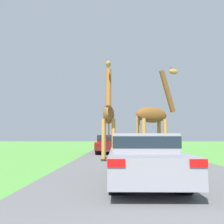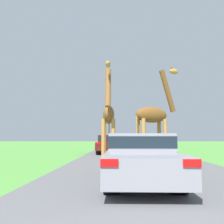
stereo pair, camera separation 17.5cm
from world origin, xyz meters
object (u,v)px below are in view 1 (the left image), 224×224
object	(u,v)px
giraffe_companion	(154,117)
car_queue_left	(110,143)
car_lead_maroon	(142,156)
car_far_ahead	(140,142)
giraffe_near_road	(109,116)
car_queue_right	(123,142)

from	to	relation	value
giraffe_companion	car_queue_left	bearing A→B (deg)	175.56
car_lead_maroon	car_far_ahead	bearing A→B (deg)	84.35
car_queue_left	car_far_ahead	bearing A→B (deg)	72.37
car_queue_left	giraffe_near_road	bearing A→B (deg)	-89.11
car_queue_right	car_far_ahead	xyz separation A→B (m)	(2.17, 5.70, -0.02)
giraffe_companion	giraffe_near_road	bearing A→B (deg)	-125.94
car_queue_right	giraffe_near_road	bearing A→B (deg)	-95.99
giraffe_near_road	car_queue_right	size ratio (longest dim) A/B	1.16
giraffe_companion	car_queue_left	size ratio (longest dim) A/B	1.15
giraffe_companion	car_far_ahead	distance (m)	16.56
car_queue_right	car_lead_maroon	bearing A→B (deg)	-90.06
car_lead_maroon	car_queue_right	world-z (taller)	car_queue_right
giraffe_near_road	car_queue_right	world-z (taller)	giraffe_near_road
giraffe_companion	car_queue_right	bearing A→B (deg)	159.90
giraffe_near_road	giraffe_companion	bearing A→B (deg)	170.05
car_queue_left	car_far_ahead	xyz separation A→B (m)	(3.35, 10.53, -0.03)
car_far_ahead	giraffe_companion	bearing A→B (deg)	-93.16
giraffe_near_road	giraffe_companion	size ratio (longest dim) A/B	0.99
car_far_ahead	car_queue_left	bearing A→B (deg)	-107.63
giraffe_near_road	car_queue_left	world-z (taller)	giraffe_near_road
car_queue_left	car_far_ahead	size ratio (longest dim) A/B	1.08
giraffe_companion	car_lead_maroon	size ratio (longest dim) A/B	1.08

